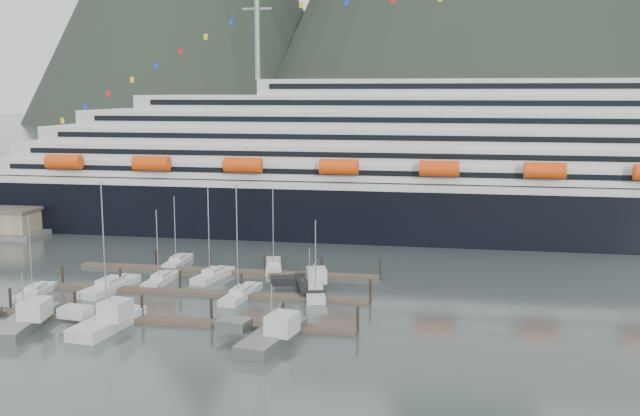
# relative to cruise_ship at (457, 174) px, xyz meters

# --- Properties ---
(ground) EXTENTS (1600.00, 1600.00, 0.00)m
(ground) POSITION_rel_cruise_ship_xyz_m (-30.03, -54.94, -12.04)
(ground) COLOR #4D5B5A
(ground) RESTS_ON ground
(cruise_ship) EXTENTS (210.00, 30.40, 50.30)m
(cruise_ship) POSITION_rel_cruise_ship_xyz_m (0.00, 0.00, 0.00)
(cruise_ship) COLOR black
(cruise_ship) RESTS_ON ground
(dock_near) EXTENTS (48.18, 2.28, 3.20)m
(dock_near) POSITION_rel_cruise_ship_xyz_m (-34.95, -64.89, -11.73)
(dock_near) COLOR #403529
(dock_near) RESTS_ON ground
(dock_mid) EXTENTS (48.18, 2.28, 3.20)m
(dock_mid) POSITION_rel_cruise_ship_xyz_m (-34.95, -51.89, -11.73)
(dock_mid) COLOR #403529
(dock_mid) RESTS_ON ground
(dock_far) EXTENTS (48.18, 2.28, 3.20)m
(dock_far) POSITION_rel_cruise_ship_xyz_m (-34.95, -38.89, -11.73)
(dock_far) COLOR #403529
(dock_far) RESTS_ON ground
(sailboat_a) EXTENTS (3.19, 8.65, 11.86)m
(sailboat_a) POSITION_rel_cruise_ship_xyz_m (-57.02, -56.36, -11.63)
(sailboat_a) COLOR silver
(sailboat_a) RESTS_ON ground
(sailboat_b) EXTENTS (4.50, 11.75, 16.27)m
(sailboat_b) POSITION_rel_cruise_ship_xyz_m (-48.06, -51.98, -11.58)
(sailboat_b) COLOR silver
(sailboat_b) RESTS_ON ground
(sailboat_c) EXTENTS (2.55, 9.06, 11.47)m
(sailboat_c) POSITION_rel_cruise_ship_xyz_m (-42.55, -46.81, -11.64)
(sailboat_c) COLOR silver
(sailboat_c) RESTS_ON ground
(sailboat_d) EXTENTS (3.50, 10.73, 16.10)m
(sailboat_d) POSITION_rel_cruise_ship_xyz_m (-28.67, -52.36, -11.61)
(sailboat_d) COLOR silver
(sailboat_d) RESTS_ON ground
(sailboat_e) EXTENTS (2.81, 9.34, 11.77)m
(sailboat_e) POSITION_rel_cruise_ship_xyz_m (-44.51, -34.95, -11.64)
(sailboat_e) COLOR silver
(sailboat_e) RESTS_ON ground
(sailboat_f) EXTENTS (4.35, 9.61, 14.37)m
(sailboat_f) POSITION_rel_cruise_ship_xyz_m (-35.81, -43.06, -11.60)
(sailboat_f) COLOR silver
(sailboat_f) RESTS_ON ground
(sailboat_g) EXTENTS (4.79, 10.16, 13.27)m
(sailboat_g) POSITION_rel_cruise_ship_xyz_m (-28.40, -34.95, -11.63)
(sailboat_g) COLOR silver
(sailboat_g) RESTS_ON ground
(sailboat_h) EXTENTS (4.33, 9.10, 11.22)m
(sailboat_h) POSITION_rel_cruise_ship_xyz_m (-18.76, -49.84, -11.64)
(sailboat_h) COLOR silver
(sailboat_h) RESTS_ON ground
(trawler_a) EXTENTS (9.94, 13.68, 7.32)m
(trawler_a) POSITION_rel_cruise_ship_xyz_m (-50.40, -69.96, -11.12)
(trawler_a) COLOR gray
(trawler_a) RESTS_ON ground
(trawler_b) EXTENTS (9.09, 11.91, 7.51)m
(trawler_b) POSITION_rel_cruise_ship_xyz_m (-40.54, -68.43, -11.10)
(trawler_b) COLOR silver
(trawler_b) RESTS_ON ground
(trawler_d) EXTENTS (9.62, 12.92, 7.44)m
(trawler_d) POSITION_rel_cruise_ship_xyz_m (-20.03, -69.92, -11.10)
(trawler_d) COLOR gray
(trawler_d) RESTS_ON ground
(trawler_e) EXTENTS (8.72, 10.82, 6.66)m
(trawler_e) POSITION_rel_cruise_ship_xyz_m (-20.28, -46.90, -11.17)
(trawler_e) COLOR black
(trawler_e) RESTS_ON ground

